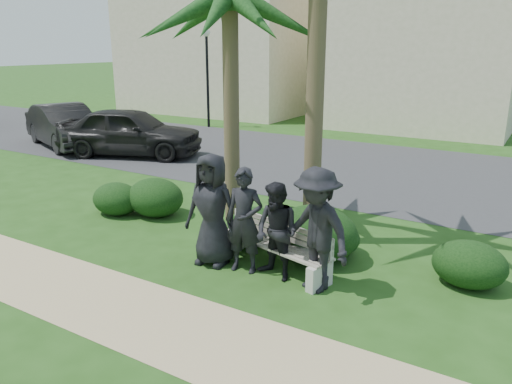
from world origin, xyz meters
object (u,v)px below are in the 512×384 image
(man_a, at_px, (212,210))
(man_b, at_px, (244,221))
(car_a, at_px, (130,132))
(park_bench, at_px, (273,249))
(palm_left, at_px, (230,1))
(car_b, at_px, (65,126))
(street_lamp, at_px, (207,60))
(man_c, at_px, (277,232))
(man_d, at_px, (316,230))

(man_a, bearing_deg, man_b, -3.56)
(man_a, relative_size, car_a, 0.40)
(park_bench, distance_m, man_b, 0.72)
(palm_left, xyz_separation_m, car_b, (-9.64, 3.44, -3.64))
(street_lamp, relative_size, car_a, 0.90)
(man_c, height_order, car_b, man_c)
(man_a, relative_size, man_d, 1.00)
(palm_left, bearing_deg, street_lamp, 128.83)
(street_lamp, xyz_separation_m, palm_left, (7.92, -9.84, 1.46))
(car_a, bearing_deg, man_c, -143.23)
(car_b, bearing_deg, car_a, -67.24)
(man_c, bearing_deg, park_bench, 141.98)
(man_a, relative_size, man_b, 1.09)
(man_a, distance_m, man_b, 0.63)
(park_bench, height_order, palm_left, palm_left)
(man_b, relative_size, man_d, 0.91)
(palm_left, relative_size, car_a, 1.13)
(street_lamp, distance_m, man_b, 15.33)
(park_bench, height_order, man_c, man_c)
(car_b, bearing_deg, park_bench, -93.21)
(palm_left, distance_m, car_b, 10.86)
(man_a, distance_m, man_d, 1.89)
(man_a, xyz_separation_m, car_b, (-10.60, 5.47, -0.19))
(man_a, xyz_separation_m, car_a, (-7.47, 5.59, -0.15))
(man_b, relative_size, car_a, 0.37)
(man_d, relative_size, palm_left, 0.36)
(car_a, bearing_deg, man_b, -145.23)
(street_lamp, relative_size, man_b, 2.46)
(man_b, height_order, man_d, man_d)
(park_bench, xyz_separation_m, palm_left, (-1.94, 1.68, 4.06))
(man_b, bearing_deg, palm_left, 116.70)
(man_a, xyz_separation_m, man_b, (0.62, 0.02, -0.08))
(man_b, relative_size, man_c, 1.11)
(man_a, relative_size, man_c, 1.22)
(park_bench, bearing_deg, man_b, -122.69)
(man_b, bearing_deg, car_b, 142.53)
(man_c, bearing_deg, palm_left, 151.42)
(man_a, bearing_deg, park_bench, 14.42)
(man_d, relative_size, car_b, 0.41)
(street_lamp, relative_size, man_c, 2.73)
(park_bench, xyz_separation_m, man_a, (-0.97, -0.35, 0.61))
(man_d, height_order, palm_left, palm_left)
(man_b, xyz_separation_m, palm_left, (-1.59, 2.01, 3.53))
(man_c, distance_m, palm_left, 4.65)
(street_lamp, height_order, man_a, street_lamp)
(street_lamp, height_order, car_b, street_lamp)
(street_lamp, bearing_deg, man_c, -49.52)
(street_lamp, height_order, palm_left, palm_left)
(man_d, height_order, car_a, man_d)
(man_b, height_order, palm_left, palm_left)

